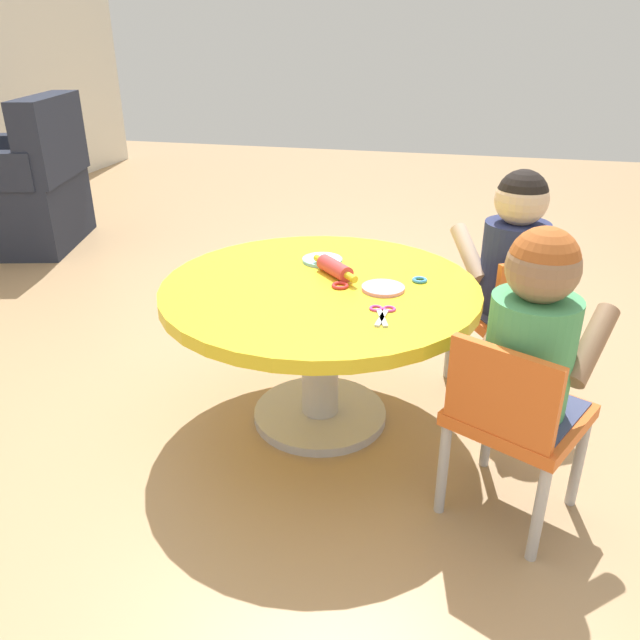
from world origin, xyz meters
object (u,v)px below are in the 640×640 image
(seated_child_right, at_px, (514,248))
(craft_table, at_px, (320,315))
(seated_child_left, at_px, (533,331))
(craft_scissors, at_px, (382,313))
(rolling_pin, at_px, (335,268))
(child_chair_left, at_px, (514,418))
(child_chair_right, at_px, (512,316))
(armchair_dark, at_px, (20,193))

(seated_child_right, bearing_deg, craft_table, 120.32)
(seated_child_left, relative_size, craft_scissors, 3.69)
(rolling_pin, bearing_deg, seated_child_left, -123.60)
(child_chair_left, bearing_deg, child_chair_right, -1.51)
(child_chair_left, relative_size, child_chair_right, 1.00)
(craft_table, xyz_separation_m, craft_scissors, (-0.17, -0.22, 0.11))
(craft_scissors, bearing_deg, armchair_dark, 56.45)
(seated_child_right, bearing_deg, child_chair_right, -150.13)
(craft_scissors, bearing_deg, rolling_pin, 36.80)
(seated_child_right, xyz_separation_m, rolling_pin, (-0.26, 0.55, -0.03))
(seated_child_left, distance_m, child_chair_right, 0.64)
(rolling_pin, bearing_deg, armchair_dark, 58.82)
(seated_child_left, height_order, seated_child_right, same)
(armchair_dark, distance_m, craft_scissors, 2.84)
(seated_child_right, relative_size, craft_scissors, 3.69)
(seated_child_left, relative_size, child_chair_right, 0.95)
(craft_table, bearing_deg, armchair_dark, 56.96)
(child_chair_right, distance_m, rolling_pin, 0.64)
(child_chair_left, relative_size, rolling_pin, 2.97)
(child_chair_left, height_order, craft_scissors, child_chair_left)
(seated_child_left, relative_size, armchair_dark, 0.58)
(child_chair_right, height_order, rolling_pin, child_chair_right)
(seated_child_right, height_order, craft_scissors, seated_child_right)
(craft_table, height_order, craft_scissors, craft_scissors)
(seated_child_right, height_order, armchair_dark, armchair_dark)
(armchair_dark, bearing_deg, seated_child_right, -111.30)
(child_chair_left, height_order, child_chair_right, same)
(craft_table, bearing_deg, child_chair_right, -63.12)
(seated_child_right, bearing_deg, craft_scissors, 144.70)
(craft_table, height_order, seated_child_right, seated_child_right)
(craft_table, distance_m, child_chair_right, 0.67)
(child_chair_left, distance_m, craft_scissors, 0.43)
(craft_table, distance_m, craft_scissors, 0.29)
(craft_table, distance_m, armchair_dark, 2.56)
(craft_table, bearing_deg, rolling_pin, -19.42)
(child_chair_left, distance_m, armchair_dark, 3.23)
(child_chair_right, relative_size, armchair_dark, 0.61)
(craft_table, height_order, armchair_dark, armchair_dark)
(child_chair_right, bearing_deg, armchair_dark, 68.21)
(rolling_pin, bearing_deg, child_chair_left, -126.91)
(seated_child_left, bearing_deg, armchair_dark, 58.31)
(craft_table, xyz_separation_m, armchair_dark, (1.40, 2.15, -0.07))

